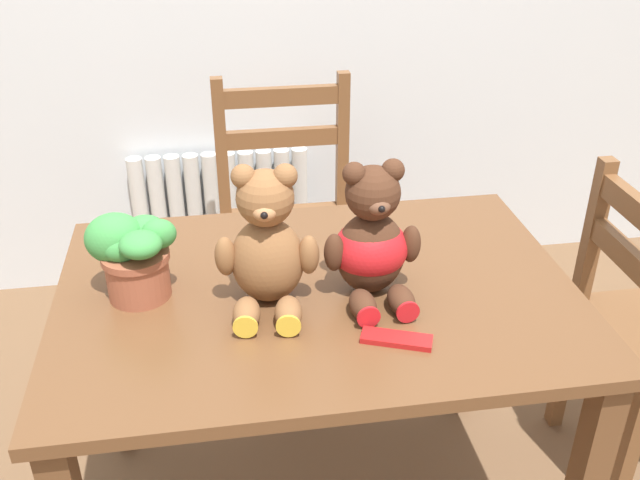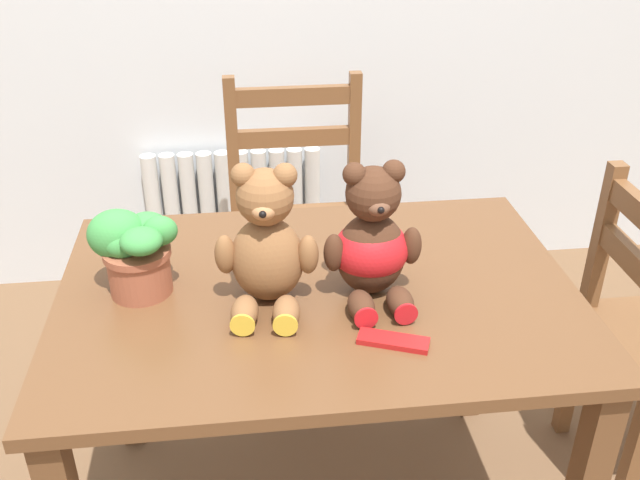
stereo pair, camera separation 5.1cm
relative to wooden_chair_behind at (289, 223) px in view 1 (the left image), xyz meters
The scene contains 7 objects.
radiator 0.52m from the wooden_chair_behind, 117.68° to the left, with size 0.69×0.10×0.55m.
dining_table 0.83m from the wooden_chair_behind, 92.04° to the right, with size 1.14×0.79×0.73m.
wooden_chair_behind is the anchor object (origin of this frame).
teddy_bear_left 0.95m from the wooden_chair_behind, 99.27° to the right, with size 0.22×0.23×0.31m.
teddy_bear_right 0.94m from the wooden_chair_behind, 84.40° to the right, with size 0.21×0.22×0.30m.
potted_plant 0.96m from the wooden_chair_behind, 118.04° to the right, with size 0.19×0.17×0.19m.
chocolate_bar 1.07m from the wooden_chair_behind, 84.73° to the right, with size 0.14×0.04×0.01m, color red.
Camera 1 is at (-0.20, -0.91, 1.59)m, focal length 40.00 mm.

